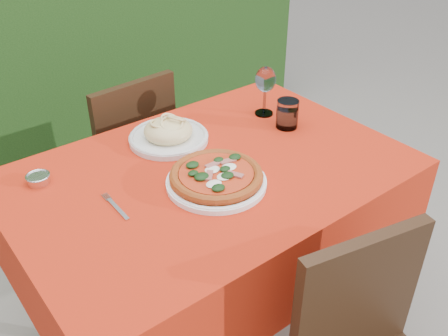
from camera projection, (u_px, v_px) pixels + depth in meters
ground at (212, 324)px, 2.01m from camera, size 60.00×60.00×0.00m
hedge at (28, 10)px, 2.54m from camera, size 3.20×0.55×1.78m
dining_table at (210, 206)px, 1.69m from camera, size 1.26×0.86×0.75m
chair_far at (128, 153)px, 2.20m from camera, size 0.41×0.41×0.84m
pizza_plate at (216, 178)px, 1.51m from camera, size 0.37×0.37×0.06m
pasta_plate at (168, 134)px, 1.74m from camera, size 0.28×0.28×0.08m
water_glass at (287, 115)px, 1.82m from camera, size 0.08×0.08×0.11m
wine_glass at (265, 82)px, 1.86m from camera, size 0.08×0.08×0.19m
fork at (118, 209)px, 1.42m from camera, size 0.02×0.16×0.00m
steel_ramekin at (39, 179)px, 1.53m from camera, size 0.07×0.07×0.03m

